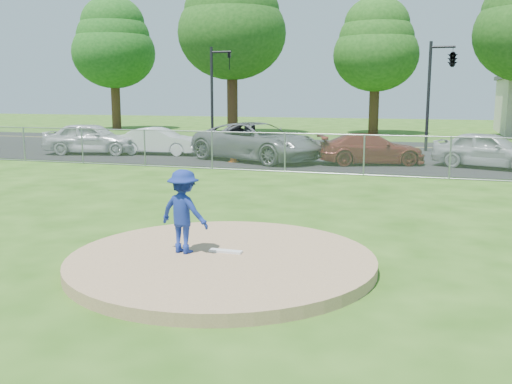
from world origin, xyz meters
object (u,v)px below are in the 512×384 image
(pitcher, at_px, (184,211))
(parked_car_gray, at_px, (257,142))
(tree_far_left, at_px, (113,42))
(parked_car_pearl, at_px, (489,150))
(traffic_signal_center, at_px, (450,61))
(tree_left, at_px, (232,19))
(parked_car_white, at_px, (159,141))
(tree_center, at_px, (376,44))
(parked_car_silver, at_px, (92,138))
(traffic_cone, at_px, (234,154))
(traffic_signal_left, at_px, (216,87))
(parked_car_darkred, at_px, (371,149))

(pitcher, bearing_deg, parked_car_gray, -64.56)
(tree_far_left, xyz_separation_m, parked_car_pearl, (27.55, -17.35, -6.31))
(traffic_signal_center, distance_m, parked_car_gray, 11.19)
(tree_left, xyz_separation_m, parked_car_white, (1.46, -14.70, -7.57))
(tree_center, bearing_deg, parked_car_silver, -122.51)
(traffic_cone, bearing_deg, traffic_signal_left, 116.69)
(parked_car_gray, bearing_deg, parked_car_darkred, -64.42)
(parked_car_gray, bearing_deg, pitcher, -144.30)
(tree_left, distance_m, parked_car_gray, 18.70)
(traffic_signal_center, bearing_deg, traffic_signal_left, 180.00)
(tree_far_left, distance_m, tree_center, 21.03)
(pitcher, bearing_deg, traffic_signal_center, -89.22)
(parked_car_pearl, bearing_deg, tree_center, 40.23)
(traffic_signal_left, xyz_separation_m, pitcher, (8.05, -22.01, -2.41))
(parked_car_white, bearing_deg, traffic_signal_center, -72.23)
(traffic_signal_left, relative_size, traffic_signal_center, 1.00)
(parked_car_gray, xyz_separation_m, parked_car_darkred, (5.02, 0.22, -0.20))
(traffic_cone, xyz_separation_m, parked_car_darkred, (5.86, 1.01, 0.32))
(tree_left, bearing_deg, pitcher, -71.64)
(traffic_cone, bearing_deg, parked_car_darkred, 9.78)
(traffic_signal_left, bearing_deg, traffic_signal_center, -0.00)
(pitcher, distance_m, parked_car_darkred, 15.57)
(tree_far_left, distance_m, parked_car_pearl, 33.16)
(traffic_signal_center, distance_m, traffic_cone, 12.45)
(tree_left, xyz_separation_m, traffic_signal_center, (14.97, -9.00, -3.63))
(tree_center, xyz_separation_m, parked_car_silver, (-11.82, -18.55, -5.68))
(tree_far_left, relative_size, traffic_signal_center, 1.92)
(tree_center, bearing_deg, pitcher, -89.51)
(parked_car_white, distance_m, parked_car_pearl, 15.10)
(tree_center, distance_m, parked_car_darkred, 19.51)
(tree_center, height_order, traffic_signal_left, tree_center)
(parked_car_pearl, bearing_deg, traffic_signal_center, 34.57)
(tree_center, xyz_separation_m, parked_car_pearl, (6.55, -18.35, -5.72))
(parked_car_silver, bearing_deg, tree_far_left, 14.40)
(traffic_signal_center, relative_size, traffic_cone, 8.40)
(tree_far_left, height_order, tree_left, tree_left)
(parked_car_darkred, bearing_deg, parked_car_gray, 73.92)
(traffic_cone, bearing_deg, traffic_signal_center, 40.11)
(traffic_signal_left, distance_m, traffic_signal_center, 12.79)
(tree_center, relative_size, parked_car_pearl, 2.28)
(traffic_cone, bearing_deg, parked_car_gray, 43.20)
(tree_center, xyz_separation_m, traffic_cone, (-3.98, -19.54, -6.13))
(tree_center, bearing_deg, traffic_signal_center, -67.51)
(traffic_signal_center, height_order, parked_car_pearl, traffic_signal_center)
(tree_left, xyz_separation_m, traffic_cone, (6.02, -16.54, -7.90))
(tree_far_left, xyz_separation_m, parked_car_darkred, (22.88, -17.53, -6.40))
(tree_far_left, distance_m, traffic_signal_center, 28.31)
(tree_center, xyz_separation_m, parked_car_darkred, (1.88, -18.53, -5.81))
(parked_car_pearl, bearing_deg, tree_left, 67.75)
(traffic_signal_left, height_order, parked_car_darkred, traffic_signal_left)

